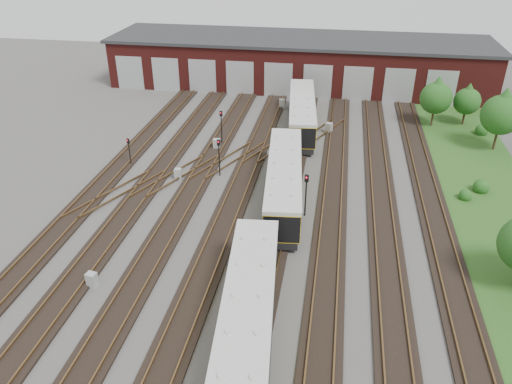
# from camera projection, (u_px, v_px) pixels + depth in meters

# --- Properties ---
(ground) EXTENTS (120.00, 120.00, 0.00)m
(ground) POSITION_uv_depth(u_px,v_px,m) (243.00, 250.00, 35.28)
(ground) COLOR #43403E
(ground) RESTS_ON ground
(track_network) EXTENTS (30.40, 70.00, 0.33)m
(track_network) POSITION_uv_depth(u_px,v_px,m) (242.00, 244.00, 35.76)
(track_network) COLOR black
(track_network) RESTS_ON ground
(maintenance_shed) EXTENTS (51.00, 12.50, 6.35)m
(maintenance_shed) POSITION_uv_depth(u_px,v_px,m) (299.00, 61.00, 68.11)
(maintenance_shed) COLOR #551815
(maintenance_shed) RESTS_ON ground
(grass_verge) EXTENTS (8.00, 55.00, 0.05)m
(grass_verge) POSITION_uv_depth(u_px,v_px,m) (492.00, 202.00, 41.06)
(grass_verge) COLOR #2B501A
(grass_verge) RESTS_ON ground
(metro_train) EXTENTS (4.12, 47.09, 3.08)m
(metro_train) POSITION_uv_depth(u_px,v_px,m) (284.00, 180.00, 40.41)
(metro_train) COLOR black
(metro_train) RESTS_ON ground
(signal_mast_0) EXTENTS (0.27, 0.25, 2.69)m
(signal_mast_0) POSITION_uv_depth(u_px,v_px,m) (129.00, 148.00, 46.38)
(signal_mast_0) COLOR black
(signal_mast_0) RESTS_ON ground
(signal_mast_1) EXTENTS (0.27, 0.26, 3.52)m
(signal_mast_1) POSITION_uv_depth(u_px,v_px,m) (219.00, 153.00, 44.23)
(signal_mast_1) COLOR black
(signal_mast_1) RESTS_ON ground
(signal_mast_2) EXTENTS (0.29, 0.27, 3.58)m
(signal_mast_2) POSITION_uv_depth(u_px,v_px,m) (221.00, 123.00, 50.39)
(signal_mast_2) COLOR black
(signal_mast_2) RESTS_ON ground
(signal_mast_3) EXTENTS (0.32, 0.30, 3.60)m
(signal_mast_3) POSITION_uv_depth(u_px,v_px,m) (306.00, 190.00, 38.18)
(signal_mast_3) COLOR black
(signal_mast_3) RESTS_ON ground
(relay_cabinet_0) EXTENTS (0.70, 0.61, 1.03)m
(relay_cabinet_0) POSITION_uv_depth(u_px,v_px,m) (92.00, 280.00, 31.58)
(relay_cabinet_0) COLOR #9C9FA1
(relay_cabinet_0) RESTS_ON ground
(relay_cabinet_1) EXTENTS (0.68, 0.58, 1.11)m
(relay_cabinet_1) POSITION_uv_depth(u_px,v_px,m) (217.00, 144.00, 50.11)
(relay_cabinet_1) COLOR #9C9FA1
(relay_cabinet_1) RESTS_ON ground
(relay_cabinet_2) EXTENTS (0.65, 0.55, 1.03)m
(relay_cabinet_2) POSITION_uv_depth(u_px,v_px,m) (178.00, 174.00, 44.45)
(relay_cabinet_2) COLOR #9C9FA1
(relay_cabinet_2) RESTS_ON ground
(relay_cabinet_3) EXTENTS (0.73, 0.62, 1.13)m
(relay_cabinet_3) POSITION_uv_depth(u_px,v_px,m) (282.00, 104.00, 60.70)
(relay_cabinet_3) COLOR #9C9FA1
(relay_cabinet_3) RESTS_ON ground
(relay_cabinet_4) EXTENTS (0.85, 0.79, 1.13)m
(relay_cabinet_4) POSITION_uv_depth(u_px,v_px,m) (329.00, 128.00, 53.87)
(relay_cabinet_4) COLOR #9C9FA1
(relay_cabinet_4) RESTS_ON ground
(tree_0) EXTENTS (3.45, 3.45, 5.71)m
(tree_0) POSITION_uv_depth(u_px,v_px,m) (437.00, 94.00, 54.12)
(tree_0) COLOR #372418
(tree_0) RESTS_ON ground
(tree_1) EXTENTS (2.91, 2.91, 4.82)m
(tree_1) POSITION_uv_depth(u_px,v_px,m) (468.00, 98.00, 54.75)
(tree_1) COLOR #372418
(tree_1) RESTS_ON ground
(tree_2) EXTENTS (3.91, 3.91, 6.49)m
(tree_2) POSITION_uv_depth(u_px,v_px,m) (503.00, 110.00, 48.26)
(tree_2) COLOR #372418
(tree_2) RESTS_ON ground
(bush_0) EXTENTS (1.06, 1.06, 1.06)m
(bush_0) POSITION_uv_depth(u_px,v_px,m) (466.00, 194.00, 41.27)
(bush_0) COLOR #1D4C15
(bush_0) RESTS_ON ground
(bush_1) EXTENTS (1.34, 1.34, 1.34)m
(bush_1) POSITION_uv_depth(u_px,v_px,m) (482.00, 185.00, 42.35)
(bush_1) COLOR #1D4C15
(bush_1) RESTS_ON ground
(bush_2) EXTENTS (1.33, 1.33, 1.33)m
(bush_2) POSITION_uv_depth(u_px,v_px,m) (482.00, 129.00, 53.41)
(bush_2) COLOR #1D4C15
(bush_2) RESTS_ON ground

